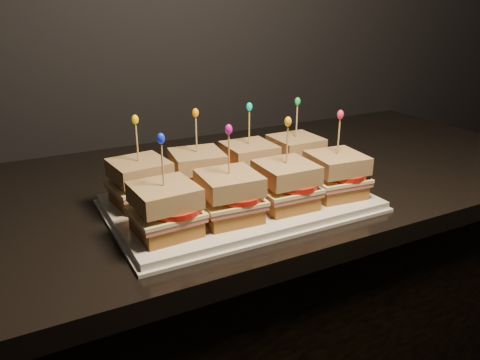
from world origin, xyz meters
name	(u,v)px	position (x,y,z in m)	size (l,w,h in m)	color
granite_slab	(62,218)	(0.29, 1.65, 0.88)	(2.35, 0.71, 0.04)	black
platter	(240,203)	(0.60, 1.50, 0.91)	(0.47, 0.29, 0.02)	white
platter_rim	(240,206)	(0.60, 1.50, 0.90)	(0.48, 0.30, 0.01)	white
sandwich_0_bread_bot	(141,196)	(0.43, 1.57, 0.93)	(0.09, 0.09, 0.03)	brown
sandwich_0_ham	(141,188)	(0.43, 1.57, 0.95)	(0.10, 0.10, 0.01)	#B4544C
sandwich_0_cheese	(140,184)	(0.43, 1.57, 0.96)	(0.10, 0.10, 0.01)	#EFE79D
sandwich_0_tomato	(148,180)	(0.44, 1.56, 0.96)	(0.09, 0.09, 0.01)	red
sandwich_0_bread_top	(139,169)	(0.43, 1.57, 0.98)	(0.09, 0.09, 0.03)	brown
sandwich_0_pick	(137,145)	(0.43, 1.57, 1.03)	(0.00, 0.00, 0.09)	tan
sandwich_0_frill	(135,119)	(0.43, 1.57, 1.07)	(0.01, 0.01, 0.02)	yellow
sandwich_1_bread_bot	(198,186)	(0.54, 1.57, 0.93)	(0.09, 0.09, 0.03)	brown
sandwich_1_ham	(198,177)	(0.54, 1.57, 0.95)	(0.10, 0.10, 0.01)	#B4544C
sandwich_1_cheese	(198,174)	(0.54, 1.57, 0.96)	(0.10, 0.10, 0.01)	#EFE79D
sandwich_1_tomato	(205,170)	(0.55, 1.56, 0.96)	(0.09, 0.09, 0.01)	red
sandwich_1_bread_top	(197,160)	(0.54, 1.57, 0.98)	(0.09, 0.09, 0.03)	brown
sandwich_1_pick	(196,137)	(0.54, 1.57, 1.03)	(0.00, 0.00, 0.09)	tan
sandwich_1_frill	(196,113)	(0.54, 1.57, 1.07)	(0.01, 0.01, 0.02)	orange
sandwich_2_bread_bot	(249,176)	(0.65, 1.57, 0.93)	(0.09, 0.09, 0.03)	brown
sandwich_2_ham	(249,168)	(0.65, 1.57, 0.95)	(0.10, 0.10, 0.01)	#B4544C
sandwich_2_cheese	(249,165)	(0.65, 1.57, 0.96)	(0.10, 0.10, 0.01)	#EFE79D
sandwich_2_tomato	(256,162)	(0.66, 1.56, 0.96)	(0.09, 0.09, 0.01)	red
sandwich_2_bread_top	(249,152)	(0.65, 1.57, 0.98)	(0.09, 0.09, 0.03)	brown
sandwich_2_pick	(249,129)	(0.65, 1.57, 1.03)	(0.00, 0.00, 0.09)	tan
sandwich_2_frill	(249,107)	(0.65, 1.57, 1.07)	(0.01, 0.01, 0.02)	#0EC8BA
sandwich_3_bread_bot	(295,168)	(0.76, 1.57, 0.93)	(0.09, 0.09, 0.03)	brown
sandwich_3_ham	(295,160)	(0.76, 1.57, 0.95)	(0.10, 0.10, 0.01)	#B4544C
sandwich_3_cheese	(295,157)	(0.76, 1.57, 0.96)	(0.10, 0.10, 0.01)	#EFE79D
sandwich_3_tomato	(302,154)	(0.78, 1.56, 0.96)	(0.09, 0.09, 0.01)	red
sandwich_3_bread_top	(296,144)	(0.76, 1.57, 0.98)	(0.09, 0.09, 0.03)	brown
sandwich_3_pick	(297,123)	(0.76, 1.57, 1.03)	(0.00, 0.00, 0.09)	tan
sandwich_3_frill	(298,101)	(0.76, 1.57, 1.07)	(0.01, 0.01, 0.02)	green
sandwich_4_bread_bot	(166,225)	(0.43, 1.43, 0.93)	(0.09, 0.09, 0.03)	brown
sandwich_4_ham	(166,216)	(0.43, 1.43, 0.95)	(0.10, 0.10, 0.01)	#B4544C
sandwich_4_cheese	(165,212)	(0.43, 1.43, 0.96)	(0.10, 0.10, 0.01)	#EFE79D
sandwich_4_tomato	(174,207)	(0.44, 1.43, 0.96)	(0.09, 0.09, 0.01)	red
sandwich_4_bread_top	(164,195)	(0.43, 1.43, 0.98)	(0.09, 0.09, 0.03)	brown
sandwich_4_pick	(163,167)	(0.43, 1.43, 1.03)	(0.00, 0.00, 0.09)	tan
sandwich_4_frill	(161,138)	(0.43, 1.43, 1.07)	(0.01, 0.01, 0.02)	#1228E5
sandwich_5_bread_bot	(229,211)	(0.54, 1.43, 0.93)	(0.09, 0.09, 0.03)	brown
sandwich_5_ham	(229,202)	(0.54, 1.43, 0.95)	(0.10, 0.10, 0.01)	#B4544C
sandwich_5_cheese	(229,198)	(0.54, 1.43, 0.96)	(0.10, 0.10, 0.01)	#EFE79D
sandwich_5_tomato	(237,194)	(0.55, 1.43, 0.96)	(0.09, 0.09, 0.01)	red
sandwich_5_bread_top	(229,183)	(0.54, 1.43, 0.98)	(0.09, 0.09, 0.03)	brown
sandwich_5_pick	(229,156)	(0.54, 1.43, 1.03)	(0.00, 0.00, 0.09)	tan
sandwich_5_frill	(229,129)	(0.54, 1.43, 1.07)	(0.01, 0.01, 0.02)	#BF0F98
sandwich_6_bread_bot	(285,199)	(0.65, 1.43, 0.93)	(0.09, 0.09, 0.03)	brown
sandwich_6_ham	(285,191)	(0.65, 1.43, 0.95)	(0.10, 0.10, 0.01)	#B4544C
sandwich_6_cheese	(286,187)	(0.65, 1.43, 0.96)	(0.10, 0.10, 0.01)	#EFE79D
sandwich_6_tomato	(293,183)	(0.66, 1.43, 0.96)	(0.09, 0.09, 0.01)	red
sandwich_6_bread_top	(286,172)	(0.65, 1.43, 0.98)	(0.09, 0.09, 0.03)	brown
sandwich_6_pick	(287,147)	(0.65, 1.43, 1.03)	(0.00, 0.00, 0.09)	tan
sandwich_6_frill	(288,121)	(0.65, 1.43, 1.07)	(0.01, 0.01, 0.02)	#F3A213
sandwich_7_bread_bot	(335,188)	(0.76, 1.43, 0.93)	(0.09, 0.09, 0.03)	brown
sandwich_7_ham	(335,180)	(0.76, 1.43, 0.95)	(0.10, 0.10, 0.01)	#B4544C
sandwich_7_cheese	(336,177)	(0.76, 1.43, 0.96)	(0.10, 0.10, 0.01)	#EFE79D
sandwich_7_tomato	(343,173)	(0.78, 1.43, 0.96)	(0.09, 0.09, 0.01)	red
sandwich_7_bread_top	(337,163)	(0.76, 1.43, 0.98)	(0.09, 0.09, 0.03)	brown
sandwich_7_pick	(339,139)	(0.76, 1.43, 1.03)	(0.00, 0.00, 0.09)	tan
sandwich_7_frill	(340,115)	(0.76, 1.43, 1.07)	(0.01, 0.01, 0.02)	#F02648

